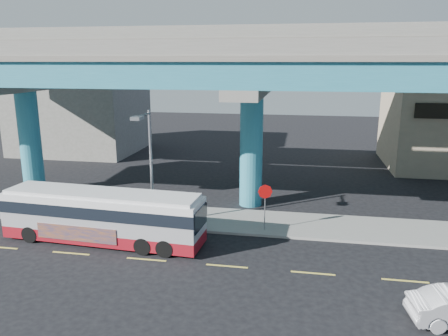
% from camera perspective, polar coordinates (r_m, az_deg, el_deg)
% --- Properties ---
extents(ground, '(120.00, 120.00, 0.00)m').
position_cam_1_polar(ground, '(21.43, 0.53, -12.35)').
color(ground, black).
rests_on(ground, ground).
extents(sidewalk, '(70.00, 4.00, 0.15)m').
position_cam_1_polar(sidewalk, '(26.39, 2.56, -6.99)').
color(sidewalk, gray).
rests_on(sidewalk, ground).
extents(lane_markings, '(58.00, 0.12, 0.01)m').
position_cam_1_polar(lane_markings, '(21.16, 0.39, -12.69)').
color(lane_markings, '#D8C64C').
rests_on(lane_markings, ground).
extents(viaduct, '(52.00, 12.40, 11.70)m').
position_cam_1_polar(viaduct, '(28.25, 3.77, 13.17)').
color(viaduct, '#237085').
rests_on(viaduct, ground).
extents(building_concrete, '(12.00, 10.00, 9.00)m').
position_cam_1_polar(building_concrete, '(49.08, -18.24, 7.37)').
color(building_concrete, gray).
rests_on(building_concrete, ground).
extents(transit_bus, '(11.01, 3.01, 2.79)m').
position_cam_1_polar(transit_bus, '(24.11, -15.54, -5.88)').
color(transit_bus, maroon).
rests_on(transit_bus, ground).
extents(parked_car, '(2.74, 4.19, 1.26)m').
position_cam_1_polar(parked_car, '(30.07, -20.49, -3.84)').
color(parked_car, '#2E2F33').
rests_on(parked_car, sidewalk).
extents(street_lamp, '(0.50, 2.23, 6.67)m').
position_cam_1_polar(street_lamp, '(24.43, -9.98, 2.06)').
color(street_lamp, gray).
rests_on(street_lamp, sidewalk).
extents(stop_sign, '(0.79, 0.23, 2.67)m').
position_cam_1_polar(stop_sign, '(24.35, 5.39, -3.84)').
color(stop_sign, gray).
rests_on(stop_sign, sidewalk).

